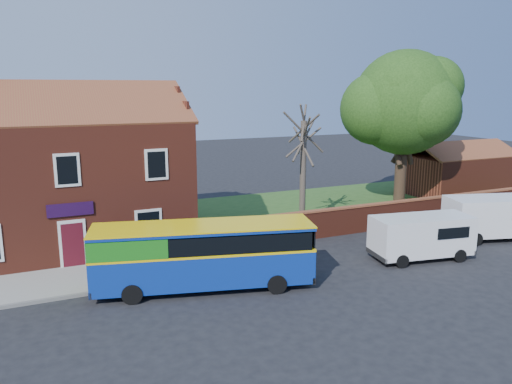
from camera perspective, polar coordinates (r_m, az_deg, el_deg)
name	(u,v)px	position (r m, az deg, el deg)	size (l,w,h in m)	color
ground	(283,305)	(19.70, 3.12, -12.73)	(120.00, 120.00, 0.00)	black
pavement	(78,280)	(23.16, -19.67, -9.42)	(18.00, 3.50, 0.12)	gray
kerb	(82,295)	(21.53, -19.28, -11.00)	(18.00, 0.15, 0.14)	slate
grass_strip	(361,203)	(36.79, 11.95, -1.25)	(26.00, 12.00, 0.04)	#426B28
shop_building	(63,181)	(27.84, -21.18, 1.16)	(12.30, 8.13, 10.50)	maroon
boundary_wall	(420,211)	(32.10, 18.28, -2.05)	(22.00, 0.38, 1.60)	maroon
outbuilding	(457,173)	(42.35, 21.97, 2.04)	(8.20, 5.06, 4.17)	maroon
bus	(197,253)	(20.69, -6.79, -6.94)	(9.23, 4.36, 2.73)	#0D3198
van_near	(422,235)	(25.52, 18.42, -4.71)	(5.08, 2.69, 2.12)	white
van_far	(496,216)	(30.37, 25.73, -2.45)	(5.69, 3.49, 2.33)	white
large_tree	(404,106)	(35.26, 16.51, 9.41)	(8.75, 6.92, 10.67)	black
bare_tree	(303,168)	(29.44, 5.39, 2.70)	(2.59, 3.08, 6.90)	#4C4238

